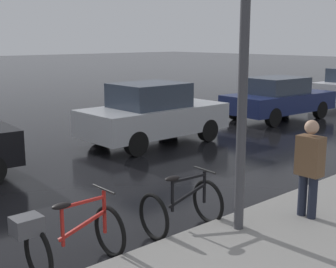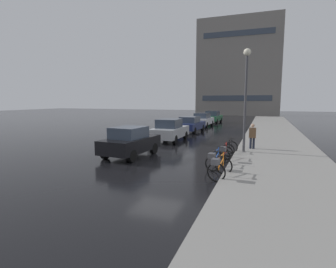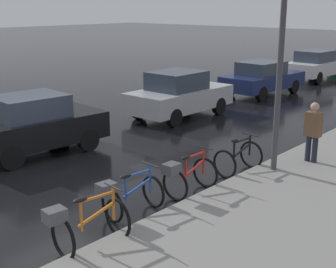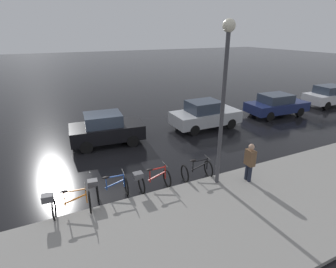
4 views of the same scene
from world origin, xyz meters
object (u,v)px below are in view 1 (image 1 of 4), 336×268
at_px(car_silver, 153,114).
at_px(pedestrian, 309,167).
at_px(bicycle_third, 65,236).
at_px(bicycle_farthest, 182,207).
at_px(car_navy, 278,98).

distance_m(car_silver, pedestrian, 6.47).
relative_size(bicycle_third, car_silver, 0.32).
bearing_deg(pedestrian, car_silver, 162.09).
xyz_separation_m(bicycle_farthest, pedestrian, (1.14, 1.64, 0.56)).
height_order(bicycle_third, car_silver, car_silver).
xyz_separation_m(car_silver, pedestrian, (6.15, -1.99, 0.12)).
bearing_deg(bicycle_farthest, car_navy, 117.64).
bearing_deg(pedestrian, bicycle_farthest, -124.84).
xyz_separation_m(bicycle_farthest, car_navy, (-5.02, 9.58, 0.38)).
relative_size(bicycle_farthest, car_navy, 0.27).
bearing_deg(car_navy, pedestrian, -52.22).
relative_size(bicycle_third, car_navy, 0.31).
height_order(bicycle_third, pedestrian, pedestrian).
relative_size(bicycle_farthest, car_silver, 0.28).
height_order(bicycle_farthest, car_navy, car_navy).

